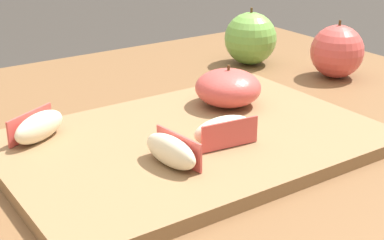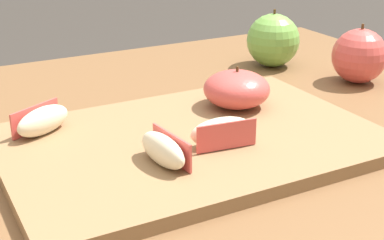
# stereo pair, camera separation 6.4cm
# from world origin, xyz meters

# --- Properties ---
(dining_table) EXTENTS (1.15, 0.79, 0.77)m
(dining_table) POSITION_xyz_m (0.00, 0.00, 0.65)
(dining_table) COLOR brown
(dining_table) RESTS_ON ground_plane
(cutting_board) EXTENTS (0.43, 0.29, 0.02)m
(cutting_board) POSITION_xyz_m (0.06, -0.06, 0.78)
(cutting_board) COLOR olive
(cutting_board) RESTS_ON dining_table
(apple_half_skin_up) EXTENTS (0.09, 0.09, 0.05)m
(apple_half_skin_up) POSITION_xyz_m (0.16, -0.00, 0.81)
(apple_half_skin_up) COLOR #D14C47
(apple_half_skin_up) RESTS_ON cutting_board
(apple_wedge_right) EXTENTS (0.03, 0.08, 0.03)m
(apple_wedge_right) POSITION_xyz_m (-0.00, -0.11, 0.80)
(apple_wedge_right) COLOR beige
(apple_wedge_right) RESTS_ON cutting_board
(apple_wedge_middle) EXTENTS (0.08, 0.03, 0.03)m
(apple_wedge_middle) POSITION_xyz_m (0.08, -0.10, 0.80)
(apple_wedge_middle) COLOR beige
(apple_wedge_middle) RESTS_ON cutting_board
(apple_wedge_near_knife) EXTENTS (0.08, 0.06, 0.03)m
(apple_wedge_near_knife) POSITION_xyz_m (-0.09, 0.03, 0.80)
(apple_wedge_near_knife) COLOR beige
(apple_wedge_near_knife) RESTS_ON cutting_board
(whole_apple_pink_lady) EXTENTS (0.08, 0.08, 0.09)m
(whole_apple_pink_lady) POSITION_xyz_m (0.41, 0.04, 0.81)
(whole_apple_pink_lady) COLOR #D14C47
(whole_apple_pink_lady) RESTS_ON dining_table
(whole_apple_granny_green) EXTENTS (0.09, 0.09, 0.10)m
(whole_apple_granny_green) POSITION_xyz_m (0.34, 0.18, 0.82)
(whole_apple_granny_green) COLOR #70AD47
(whole_apple_granny_green) RESTS_ON dining_table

